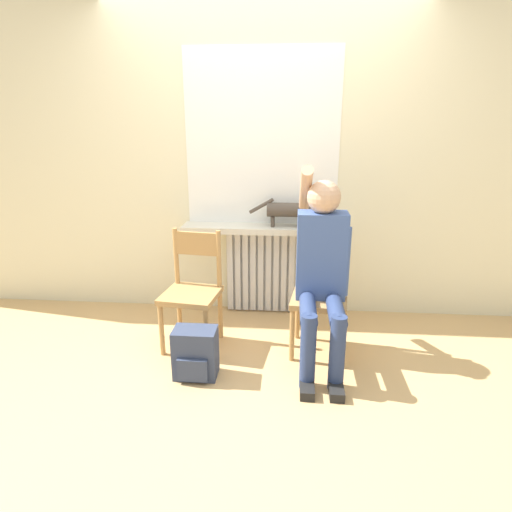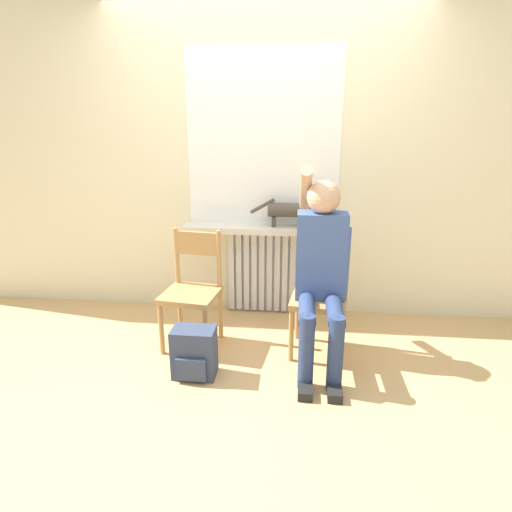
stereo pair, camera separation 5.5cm
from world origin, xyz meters
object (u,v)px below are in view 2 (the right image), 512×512
chair_left (193,289)px  backpack (194,353)px  chair_right (320,294)px  person (321,266)px  cat (291,210)px

chair_left → backpack: 0.52m
chair_left → backpack: bearing=-68.9°
chair_right → chair_left: bearing=-172.8°
chair_left → chair_right: 0.93m
person → backpack: person is taller
chair_right → person: 0.28m
chair_left → chair_right: bearing=7.4°
chair_right → backpack: 0.97m
chair_right → backpack: chair_right is taller
chair_right → person: size_ratio=0.64×
person → backpack: (-0.82, -0.31, -0.53)m
person → backpack: size_ratio=4.04×
chair_right → cat: 0.78m
chair_right → person: person is taller
chair_right → cat: bearing=119.4°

